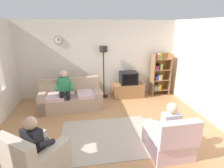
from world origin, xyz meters
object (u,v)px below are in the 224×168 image
(tv_stand, at_px, (128,90))
(person_on_couch, at_px, (64,88))
(armchair_near_bookshelf, at_px, (169,140))
(couch, at_px, (71,98))
(person_in_right_armchair, at_px, (168,124))
(floor_lamp, at_px, (103,58))
(tv, at_px, (128,78))
(bookshelf, at_px, (159,74))
(armchair_near_window, at_px, (36,159))
(person_in_left_armchair, at_px, (38,141))

(tv_stand, distance_m, person_on_couch, 2.34)
(armchair_near_bookshelf, bearing_deg, couch, 130.28)
(tv_stand, height_order, person_in_right_armchair, person_in_right_armchair)
(floor_lamp, bearing_deg, tv, -8.02)
(bookshelf, height_order, armchair_near_window, bookshelf)
(tv, distance_m, floor_lamp, 1.15)
(person_in_left_armchair, relative_size, person_in_right_armchair, 1.00)
(couch, bearing_deg, floor_lamp, 32.31)
(armchair_near_bookshelf, distance_m, person_in_left_armchair, 2.51)
(couch, distance_m, person_on_couch, 0.43)
(bookshelf, bearing_deg, person_on_couch, -166.63)
(armchair_near_bookshelf, relative_size, person_in_left_armchair, 0.81)
(couch, height_order, tv_stand, couch)
(tv_stand, xyz_separation_m, person_on_couch, (-2.17, -0.73, 0.45))
(couch, height_order, floor_lamp, floor_lamp)
(tv_stand, xyz_separation_m, person_in_left_armchair, (-2.40, -3.18, 0.35))
(tv, relative_size, armchair_near_bookshelf, 0.67)
(person_in_left_armchair, bearing_deg, couch, 81.35)
(person_on_couch, bearing_deg, couch, 34.89)
(person_in_right_armchair, bearing_deg, armchair_near_window, -174.74)
(armchair_near_bookshelf, xyz_separation_m, person_on_couch, (-2.26, 2.37, 0.41))
(person_on_couch, xyz_separation_m, person_in_right_armchair, (2.26, -2.28, -0.09))
(armchair_near_window, relative_size, person_on_couch, 0.96)
(floor_lamp, bearing_deg, person_in_right_armchair, -72.87)
(armchair_near_bookshelf, height_order, person_in_right_armchair, person_in_right_armchair)
(couch, xyz_separation_m, floor_lamp, (1.14, 0.72, 1.14))
(bookshelf, bearing_deg, tv_stand, -176.67)
(couch, height_order, tv, tv)
(armchair_near_bookshelf, bearing_deg, floor_lamp, 106.72)
(tv, xyz_separation_m, armchair_near_window, (-2.46, -3.22, -0.43))
(tv_stand, relative_size, person_in_left_armchair, 0.98)
(tv, distance_m, armchair_near_bookshelf, 3.11)
(couch, distance_m, armchair_near_window, 2.66)
(person_in_left_armchair, bearing_deg, tv, 52.65)
(bookshelf, relative_size, armchair_near_bookshelf, 1.74)
(couch, xyz_separation_m, person_on_couch, (-0.16, -0.11, 0.39))
(bookshelf, bearing_deg, person_in_right_armchair, -109.89)
(tv, bearing_deg, tv_stand, 90.00)
(couch, relative_size, person_on_couch, 1.59)
(person_in_right_armchair, bearing_deg, person_on_couch, 134.69)
(person_in_right_armchair, bearing_deg, couch, 131.28)
(armchair_near_window, bearing_deg, armchair_near_bookshelf, 3.26)
(bookshelf, bearing_deg, couch, -167.86)
(tv_stand, bearing_deg, tv, -90.00)
(couch, xyz_separation_m, armchair_near_bookshelf, (2.10, -2.48, -0.02))
(tv, distance_m, person_in_right_armchair, 2.99)
(floor_lamp, xyz_separation_m, person_on_couch, (-1.30, -0.83, -0.75))
(armchair_near_window, xyz_separation_m, person_on_couch, (0.29, 2.52, 0.41))
(tv, bearing_deg, bookshelf, 4.50)
(person_in_left_armchair, bearing_deg, bookshelf, 42.01)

